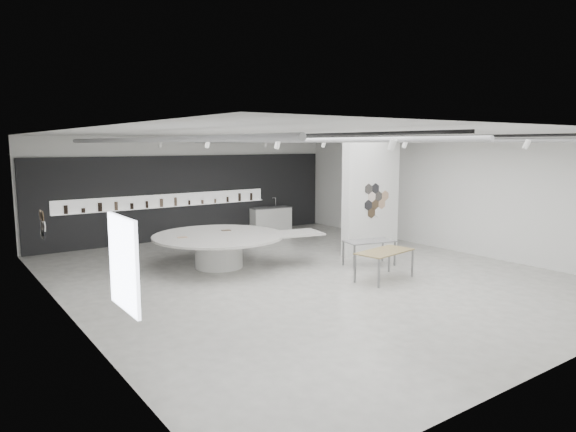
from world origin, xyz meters
TOP-DOWN VIEW (x-y plane):
  - room at (-0.09, -0.00)m, footprint 12.02×14.02m
  - back_wall_display at (-0.08, 6.93)m, footprint 11.80×0.27m
  - partition_column at (3.50, 1.00)m, footprint 2.20×0.38m
  - display_island at (-1.40, 2.04)m, footprint 5.08×4.44m
  - sample_table_wood at (1.41, -1.65)m, footprint 1.75×1.08m
  - sample_table_stone at (2.20, -0.28)m, footprint 1.56×1.01m
  - kitchen_counter at (3.27, 6.51)m, footprint 1.75×0.84m

SIDE VIEW (x-z plane):
  - kitchen_counter at x=3.27m, z-range -0.18..1.15m
  - display_island at x=-1.40m, z-range 0.14..1.10m
  - sample_table_stone at x=2.20m, z-range 0.31..1.05m
  - sample_table_wood at x=1.41m, z-range 0.33..1.09m
  - back_wall_display at x=-0.08m, z-range -0.01..3.09m
  - partition_column at x=3.50m, z-range 0.00..3.60m
  - room at x=-0.09m, z-range 0.16..3.98m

